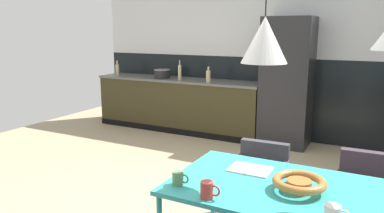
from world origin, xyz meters
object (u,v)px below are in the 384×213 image
object	(u,v)px
cooking_pot	(162,74)
pendant_lamp_over_table_near	(265,40)
open_book	(250,169)
bottle_spice_small	(180,72)
armchair_near_window	(260,171)
bottle_oil_tall	(117,70)
fruit_bowl	(299,183)
mug_dark_espresso	(178,178)
mug_tall_blue	(207,190)
refrigerator_column	(287,82)
dining_table	(316,199)
bottle_wine_green	(208,76)
armchair_facing_counter	(367,189)

from	to	relation	value
cooking_pot	pendant_lamp_over_table_near	size ratio (longest dim) A/B	0.28
open_book	bottle_spice_small	size ratio (longest dim) A/B	0.89
armchair_near_window	pendant_lamp_over_table_near	distance (m)	1.51
bottle_spice_small	bottle_oil_tall	bearing A→B (deg)	179.51
bottle_spice_small	pendant_lamp_over_table_near	distance (m)	4.00
fruit_bowl	mug_dark_espresso	bearing A→B (deg)	-159.98
armchair_near_window	mug_dark_espresso	distance (m)	1.23
mug_tall_blue	cooking_pot	world-z (taller)	cooking_pot
refrigerator_column	bottle_spice_small	world-z (taller)	refrigerator_column
refrigerator_column	fruit_bowl	world-z (taller)	refrigerator_column
fruit_bowl	dining_table	bearing A→B (deg)	13.27
mug_dark_espresso	bottle_spice_small	bearing A→B (deg)	119.45
cooking_pot	bottle_wine_green	distance (m)	0.96
fruit_bowl	cooking_pot	size ratio (longest dim) A/B	1.18
cooking_pot	refrigerator_column	bearing A→B (deg)	1.92
open_book	bottle_spice_small	xyz separation A→B (m)	(-2.27, 2.97, 0.30)
bottle_spice_small	pendant_lamp_over_table_near	size ratio (longest dim) A/B	0.33
mug_dark_espresso	armchair_facing_counter	bearing A→B (deg)	46.30
armchair_facing_counter	armchair_near_window	world-z (taller)	armchair_facing_counter
fruit_bowl	bottle_wine_green	bearing A→B (deg)	123.96
refrigerator_column	open_book	size ratio (longest dim) A/B	6.50
armchair_facing_counter	mug_tall_blue	size ratio (longest dim) A/B	5.99
refrigerator_column	cooking_pot	bearing A→B (deg)	-178.08
bottle_wine_green	mug_dark_espresso	bearing A→B (deg)	-67.78
mug_dark_espresso	pendant_lamp_over_table_near	size ratio (longest dim) A/B	0.12
armchair_near_window	open_book	xyz separation A→B (m)	(0.13, -0.70, 0.28)
dining_table	mug_tall_blue	size ratio (longest dim) A/B	14.71
dining_table	bottle_spice_small	bearing A→B (deg)	131.33
mug_dark_espresso	dining_table	bearing A→B (deg)	19.20
bottle_oil_tall	armchair_near_window	bearing A→B (deg)	-33.22
refrigerator_column	bottle_wine_green	bearing A→B (deg)	-171.08
bottle_wine_green	pendant_lamp_over_table_near	bearing A→B (deg)	-59.26
bottle_wine_green	pendant_lamp_over_table_near	xyz separation A→B (m)	(1.84, -3.10, 0.67)
armchair_near_window	bottle_oil_tall	xyz separation A→B (m)	(-3.48, 2.28, 0.55)
armchair_near_window	cooking_pot	size ratio (longest dim) A/B	2.52
cooking_pot	dining_table	bearing A→B (deg)	-45.56
fruit_bowl	mug_dark_espresso	size ratio (longest dim) A/B	2.83
dining_table	bottle_oil_tall	size ratio (longest dim) A/B	6.72
fruit_bowl	mug_dark_espresso	xyz separation A→B (m)	(-0.72, -0.26, -0.01)
mug_dark_espresso	bottle_oil_tall	size ratio (longest dim) A/B	0.42
bottle_oil_tall	pendant_lamp_over_table_near	distance (m)	4.93
dining_table	armchair_facing_counter	distance (m)	0.93
mug_tall_blue	bottle_wine_green	distance (m)	3.87
fruit_bowl	mug_tall_blue	distance (m)	0.59
open_book	cooking_pot	xyz separation A→B (m)	(-2.68, 3.05, 0.24)
armchair_near_window	open_book	bearing A→B (deg)	98.49
pendant_lamp_over_table_near	dining_table	bearing A→B (deg)	-2.42
dining_table	armchair_facing_counter	xyz separation A→B (m)	(0.27, 0.86, -0.21)
armchair_facing_counter	refrigerator_column	bearing A→B (deg)	-64.56
fruit_bowl	cooking_pot	bearing A→B (deg)	133.28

